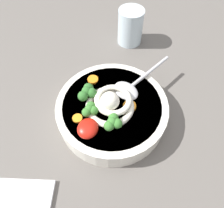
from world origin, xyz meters
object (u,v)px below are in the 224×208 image
at_px(soup_bowl, 112,110).
at_px(soup_spoon, 130,87).
at_px(noodle_pile, 111,103).
at_px(drinking_glass, 130,27).

bearing_deg(soup_bowl, soup_spoon, -30.61).
height_order(noodle_pile, drinking_glass, drinking_glass).
bearing_deg(soup_bowl, noodle_pile, 175.35).
bearing_deg(noodle_pile, soup_spoon, -27.98).
bearing_deg(soup_spoon, drinking_glass, 42.45).
distance_m(soup_bowl, noodle_pile, 0.04).
bearing_deg(drinking_glass, soup_bowl, -176.06).
xyz_separation_m(soup_bowl, noodle_pile, (-0.01, 0.00, 0.04)).
relative_size(soup_bowl, soup_spoon, 1.47).
bearing_deg(soup_spoon, soup_bowl, 180.00).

